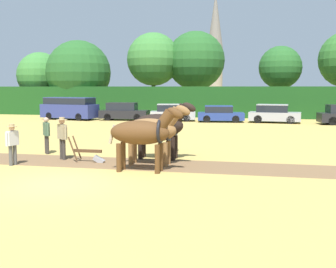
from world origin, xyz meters
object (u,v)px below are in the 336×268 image
(church_spire, at_px, (215,45))
(parked_car_left, at_px, (124,112))
(draft_horse_trail_left, at_px, (160,125))
(parked_car_center_right, at_px, (274,114))
(tree_far_left, at_px, (40,76))
(plow, at_px, (90,154))
(farmer_onlooker_left, at_px, (12,142))
(farmer_beside_team, at_px, (172,131))
(tree_center, at_px, (196,61))
(parked_car_center_left, at_px, (172,113))
(tree_center_left, at_px, (153,59))
(farmer_onlooker_right, at_px, (46,133))
(tree_left, at_px, (79,73))
(draft_horse_lead_left, at_px, (143,133))
(parked_car_center, at_px, (220,114))
(tree_center_right, at_px, (280,68))
(farmer_at_plow, at_px, (62,135))
(draft_horse_lead_right, at_px, (152,130))
(parked_van, at_px, (69,108))

(church_spire, relative_size, parked_car_left, 4.62)
(draft_horse_trail_left, relative_size, parked_car_center_right, 0.65)
(tree_far_left, xyz_separation_m, plow, (19.13, -29.69, -4.05))
(farmer_onlooker_left, xyz_separation_m, parked_car_left, (-3.19, 22.21, -0.16))
(plow, distance_m, parked_car_left, 21.70)
(tree_far_left, xyz_separation_m, farmer_beside_team, (21.74, -26.24, -3.38))
(tree_far_left, height_order, tree_center, tree_center)
(parked_car_center_left, relative_size, parked_car_center_right, 0.96)
(tree_center_left, bearing_deg, tree_center, 13.25)
(farmer_beside_team, bearing_deg, church_spire, 38.80)
(farmer_onlooker_right, bearing_deg, parked_car_left, 56.45)
(parked_car_center_left, bearing_deg, parked_car_left, 169.73)
(church_spire, relative_size, farmer_beside_team, 12.34)
(tree_far_left, relative_size, farmer_onlooker_right, 4.29)
(tree_left, xyz_separation_m, farmer_beside_team, (16.48, -25.38, -3.63))
(tree_center, bearing_deg, tree_far_left, -174.58)
(church_spire, xyz_separation_m, parked_car_center_left, (1.56, -44.59, -10.17))
(tree_center, distance_m, church_spire, 34.58)
(tree_center_left, xyz_separation_m, plow, (5.52, -30.34, -5.76))
(farmer_onlooker_left, bearing_deg, draft_horse_lead_left, 14.70)
(tree_center, bearing_deg, parked_car_left, -114.86)
(tree_far_left, distance_m, draft_horse_lead_left, 37.98)
(parked_car_left, relative_size, parked_car_center, 1.09)
(tree_center_right, xyz_separation_m, farmer_onlooker_left, (-10.81, -31.49, -4.09))
(draft_horse_trail_left, height_order, farmer_at_plow, draft_horse_trail_left)
(draft_horse_lead_right, xyz_separation_m, farmer_beside_team, (0.03, 3.42, -0.36))
(tree_far_left, bearing_deg, tree_center, 5.42)
(tree_left, relative_size, parked_car_center, 1.99)
(tree_center, bearing_deg, farmer_onlooker_right, -93.52)
(parked_car_center_right, bearing_deg, plow, -105.10)
(tree_center_right, distance_m, parked_car_center, 11.53)
(tree_left, xyz_separation_m, parked_car_center, (16.85, -7.98, -3.93))
(tree_left, bearing_deg, parked_van, -70.88)
(tree_left, bearing_deg, farmer_beside_team, -57.01)
(church_spire, bearing_deg, parked_car_center_left, -88.00)
(parked_car_left, bearing_deg, draft_horse_trail_left, -71.25)
(farmer_onlooker_right, xyz_separation_m, parked_car_center, (5.76, 19.29, -0.27))
(tree_far_left, bearing_deg, draft_horse_lead_right, -53.80)
(parked_car_center, bearing_deg, parked_car_center_right, -5.52)
(draft_horse_trail_left, xyz_separation_m, parked_car_center_right, (4.95, 19.65, -0.66))
(farmer_at_plow, bearing_deg, plow, -66.17)
(parked_van, height_order, parked_car_center_right, parked_van)
(tree_left, distance_m, farmer_onlooker_right, 29.67)
(plow, height_order, parked_car_center_left, parked_car_center_left)
(draft_horse_lead_right, xyz_separation_m, plow, (-2.58, -0.03, -1.03))
(farmer_beside_team, relative_size, parked_car_center, 0.41)
(church_spire, relative_size, parked_car_center_right, 4.77)
(draft_horse_trail_left, height_order, parked_car_center_left, draft_horse_trail_left)
(tree_left, relative_size, parked_car_left, 1.83)
(farmer_onlooker_right, xyz_separation_m, parked_van, (-8.18, 18.88, 0.10))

